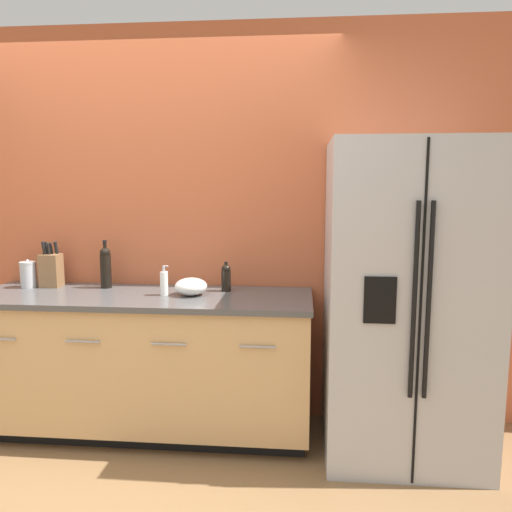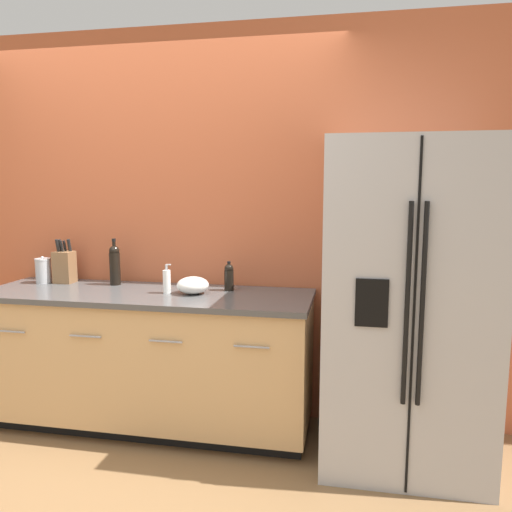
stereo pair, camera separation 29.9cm
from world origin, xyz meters
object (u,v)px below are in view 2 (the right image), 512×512
at_px(refrigerator, 406,305).
at_px(oil_bottle, 229,277).
at_px(wine_bottle, 115,264).
at_px(soap_dispenser, 167,281).
at_px(knife_block, 64,266).
at_px(steel_canister, 43,271).
at_px(mixing_bowl, 193,285).

xyz_separation_m(refrigerator, oil_bottle, (-1.07, 0.21, 0.08)).
bearing_deg(wine_bottle, soap_dispenser, -22.80).
xyz_separation_m(refrigerator, wine_bottle, (-1.88, 0.25, 0.13)).
bearing_deg(oil_bottle, wine_bottle, 177.77).
distance_m(refrigerator, oil_bottle, 1.10).
bearing_deg(knife_block, steel_canister, -165.31).
height_order(oil_bottle, steel_canister, oil_bottle).
distance_m(wine_bottle, soap_dispenser, 0.48).
distance_m(knife_block, mixing_bowl, 1.00).
bearing_deg(oil_bottle, soap_dispenser, -156.83).
bearing_deg(wine_bottle, oil_bottle, -2.23).
xyz_separation_m(knife_block, steel_canister, (-0.14, -0.04, -0.03)).
xyz_separation_m(refrigerator, soap_dispenser, (-1.44, 0.06, 0.07)).
bearing_deg(refrigerator, oil_bottle, 168.74).
relative_size(wine_bottle, oil_bottle, 1.67).
distance_m(oil_bottle, mixing_bowl, 0.24).
distance_m(knife_block, steel_canister, 0.15).
distance_m(steel_canister, mixing_bowl, 1.13).
bearing_deg(mixing_bowl, oil_bottle, 34.01).
relative_size(steel_canister, mixing_bowl, 0.94).
distance_m(refrigerator, steel_canister, 2.41).
bearing_deg(soap_dispenser, knife_block, 167.34).
distance_m(refrigerator, soap_dispenser, 1.44).
xyz_separation_m(knife_block, soap_dispenser, (0.82, -0.18, -0.04)).
height_order(steel_canister, mixing_bowl, steel_canister).
height_order(refrigerator, steel_canister, refrigerator).
bearing_deg(oil_bottle, steel_canister, -179.67).
bearing_deg(steel_canister, wine_bottle, 4.31).
xyz_separation_m(knife_block, wine_bottle, (0.38, 0.00, 0.03)).
height_order(soap_dispenser, steel_canister, steel_canister).
distance_m(knife_block, wine_bottle, 0.38).
bearing_deg(steel_canister, refrigerator, -4.92).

